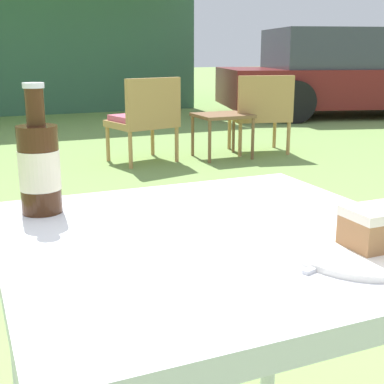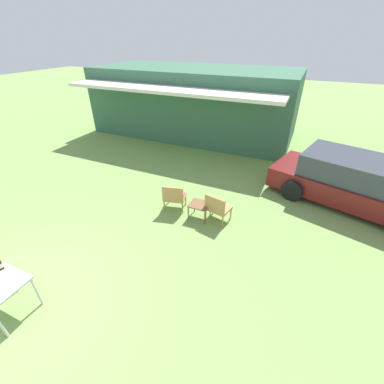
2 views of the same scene
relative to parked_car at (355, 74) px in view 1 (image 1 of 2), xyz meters
name	(u,v)px [view 1 (image 1 of 2)]	position (x,y,z in m)	size (l,w,h in m)	color
parked_car	(355,74)	(0.00, 0.00, 0.00)	(4.66, 2.86, 1.34)	maroon
wicker_chair_cushioned	(145,117)	(-4.31, -2.34, -0.21)	(0.65, 0.59, 0.78)	#B2844C
wicker_chair_plain	(261,110)	(-3.10, -2.36, -0.21)	(0.64, 0.58, 0.78)	#B2844C
garden_side_table	(222,119)	(-3.55, -2.41, -0.27)	(0.50, 0.44, 0.42)	brown
patio_table	(214,274)	(-5.45, -6.20, -0.02)	(0.73, 0.71, 0.70)	silver
cake_on_plate	(369,239)	(-5.27, -6.38, 0.08)	(0.22, 0.22, 0.07)	white
cola_bottle_near	(39,166)	(-5.71, -5.95, 0.15)	(0.08, 0.08, 0.25)	#381E0F
fork	(340,258)	(-5.33, -6.39, 0.06)	(0.17, 0.06, 0.01)	silver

